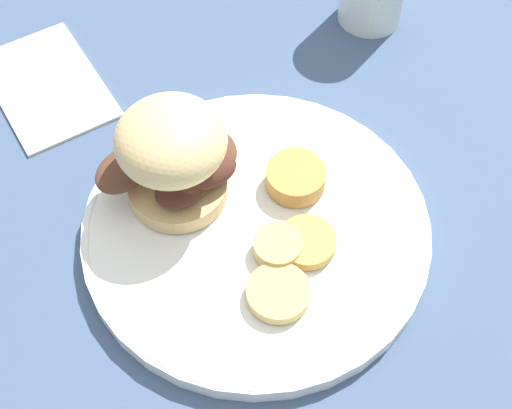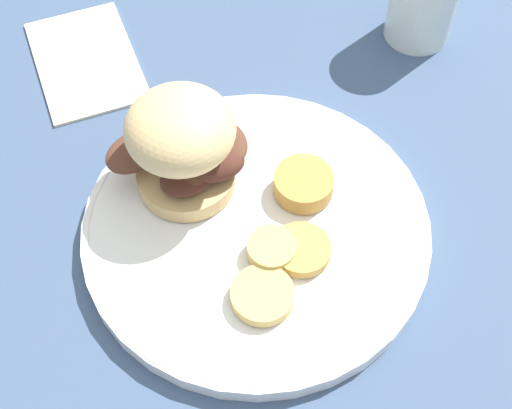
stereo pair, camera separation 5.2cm
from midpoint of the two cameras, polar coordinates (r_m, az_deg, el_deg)
ground_plane at (r=0.56m, az=2.67°, el=-2.64°), size 4.00×4.00×0.00m
dinner_plate at (r=0.55m, az=2.71°, el=-2.11°), size 0.27×0.27×0.02m
sandwich at (r=0.53m, az=-2.97°, el=4.59°), size 0.11×0.09×0.09m
potato_round_0 at (r=0.52m, az=3.83°, el=-3.92°), size 0.04×0.04×0.01m
potato_round_1 at (r=0.53m, az=6.49°, el=-3.83°), size 0.04×0.04×0.01m
potato_round_2 at (r=0.56m, az=6.52°, el=1.44°), size 0.05×0.05×0.02m
potato_round_3 at (r=0.51m, az=3.48°, el=-7.48°), size 0.05×0.05×0.01m
napkin at (r=0.69m, az=-11.34°, el=11.16°), size 0.09×0.14×0.01m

